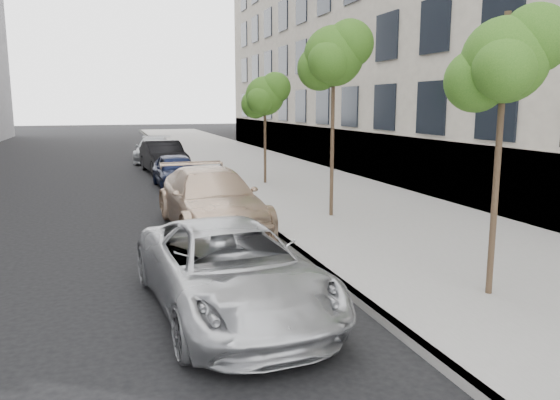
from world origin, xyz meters
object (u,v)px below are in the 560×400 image
sedan_blue (176,171)px  minivan (231,270)px  tree_mid (335,56)px  sedan_black (164,157)px  sedan_rear (154,149)px  suv (211,199)px  tree_near (506,60)px  tree_far (265,96)px

sedan_blue → minivan: bearing=-95.0°
minivan → sedan_blue: minivan is taller
tree_mid → minivan: size_ratio=1.06×
minivan → sedan_blue: (0.75, 12.82, -0.03)m
tree_mid → sedan_black: size_ratio=1.16×
sedan_rear → tree_mid: bearing=-69.5°
sedan_black → sedan_rear: 5.11m
minivan → sedan_black: 17.53m
minivan → suv: suv is taller
minivan → sedan_blue: 12.84m
tree_near → sedan_blue: size_ratio=1.18×
tree_far → minivan: 13.15m
suv → tree_far: bearing=60.4°
tree_mid → tree_far: 6.57m
tree_mid → tree_far: size_ratio=1.24×
tree_mid → sedan_black: tree_mid is taller
suv → sedan_blue: suv is taller
tree_near → suv: bearing=117.3°
tree_far → sedan_rear: 11.28m
tree_far → tree_near: bearing=-90.0°
sedan_black → sedan_rear: size_ratio=0.96×
tree_near → sedan_black: size_ratio=1.01×
tree_far → suv: bearing=-116.9°
tree_mid → minivan: bearing=-125.6°
tree_mid → sedan_black: bearing=105.7°
tree_near → tree_far: bearing=90.0°
tree_far → sedan_rear: tree_far is taller
tree_mid → sedan_blue: bearing=115.1°
tree_near → minivan: 5.19m
minivan → suv: (0.75, 5.64, 0.09)m
minivan → tree_near: bearing=-15.6°
sedan_blue → sedan_rear: sedan_rear is taller
suv → sedan_black: (0.00, 11.87, -0.03)m
tree_near → tree_mid: size_ratio=0.87×
tree_far → sedan_black: bearing=122.1°
tree_far → sedan_black: (-3.33, 5.31, -2.69)m
tree_near → suv: size_ratio=0.85×
sedan_black → minivan: bearing=-97.9°
tree_mid → sedan_rear: size_ratio=1.12×
sedan_blue → sedan_black: (-0.00, 4.69, 0.09)m
minivan → sedan_rear: size_ratio=1.05×
tree_near → minivan: (-4.08, 0.80, -3.11)m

